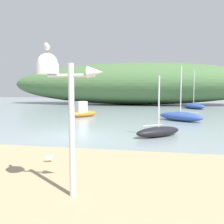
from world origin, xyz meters
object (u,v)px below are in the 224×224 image
sailboat_inner_mooring (193,106)px  sailboat_far_right (180,116)px  mast_structure (58,81)px  seagull_near_waterline (49,158)px  sailboat_east_reach (158,131)px  seagull_on_radar (47,47)px  motorboat_mid_channel (83,112)px

sailboat_inner_mooring → sailboat_far_right: 13.50m
mast_structure → seagull_near_waterline: (-1.26, 2.12, -2.24)m
sailboat_far_right → seagull_near_waterline: size_ratio=12.27×
sailboat_east_reach → sailboat_far_right: size_ratio=0.74×
mast_structure → seagull_on_radar: size_ratio=10.37×
sailboat_inner_mooring → seagull_near_waterline: size_ratio=14.29×
seagull_on_radar → seagull_near_waterline: bearing=116.0°
seagull_on_radar → sailboat_inner_mooring: sailboat_inner_mooring is taller
motorboat_mid_channel → mast_structure: bearing=-73.9°
mast_structure → seagull_near_waterline: 3.33m
sailboat_east_reach → sailboat_far_right: bearing=76.6°
mast_structure → seagull_on_radar: (-0.23, 0.01, 0.70)m
motorboat_mid_channel → sailboat_inner_mooring: (10.93, 11.93, -0.13)m
seagull_on_radar → sailboat_far_right: size_ratio=0.07×
mast_structure → sailboat_far_right: 15.39m
seagull_on_radar → seagull_near_waterline: (-1.03, 2.11, -2.93)m
motorboat_mid_channel → sailboat_far_right: (8.26, -1.30, -0.13)m
motorboat_mid_channel → sailboat_far_right: bearing=-9.0°
sailboat_inner_mooring → seagull_on_radar: bearing=-103.1°
sailboat_far_right → sailboat_inner_mooring: bearing=78.6°
mast_structure → seagull_near_waterline: mast_structure is taller
sailboat_far_right → seagull_near_waterline: (-4.86, -12.68, -0.02)m
seagull_on_radar → sailboat_inner_mooring: bearing=76.9°
seagull_on_radar → sailboat_east_reach: (2.21, 7.96, -2.98)m
seagull_on_radar → sailboat_east_reach: seagull_on_radar is taller
sailboat_east_reach → sailboat_inner_mooring: bearing=77.9°
sailboat_far_right → sailboat_east_reach: bearing=-103.4°
sailboat_east_reach → seagull_near_waterline: bearing=-119.0°
sailboat_inner_mooring → sailboat_far_right: (-2.68, -13.23, 0.00)m
motorboat_mid_channel → seagull_near_waterline: 14.39m
mast_structure → sailboat_inner_mooring: bearing=77.4°
seagull_on_radar → sailboat_inner_mooring: size_ratio=0.06×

